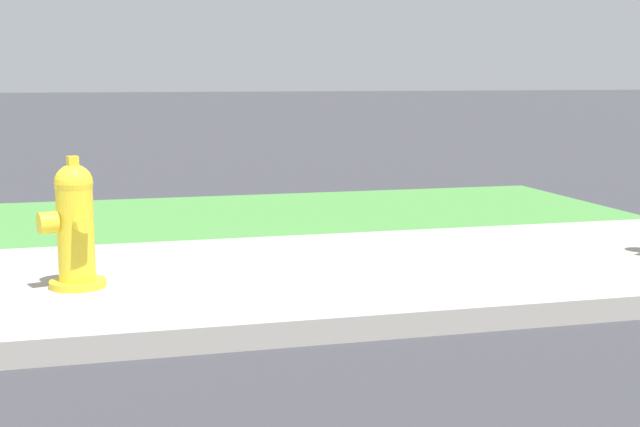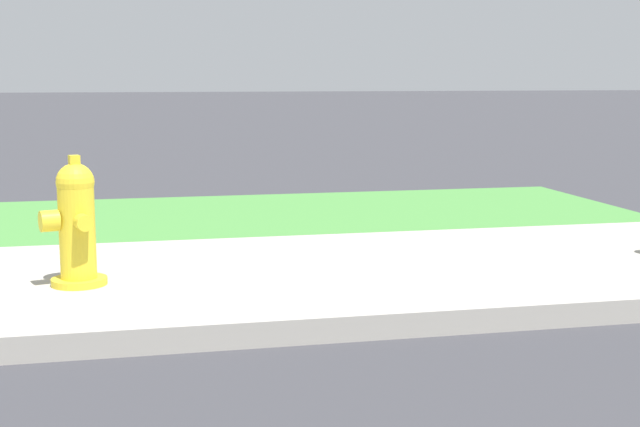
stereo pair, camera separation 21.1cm
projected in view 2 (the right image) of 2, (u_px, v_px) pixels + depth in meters
fire_hydrant_across_street at (76, 224)px, 5.03m from camera, size 0.37×0.39×0.75m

